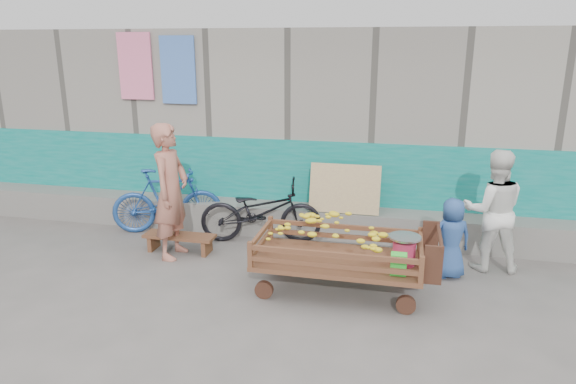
% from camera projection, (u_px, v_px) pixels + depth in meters
% --- Properties ---
extents(ground, '(80.00, 80.00, 0.00)m').
position_uv_depth(ground, '(290.00, 314.00, 5.48)').
color(ground, '#585551').
rests_on(ground, ground).
extents(building_wall, '(12.00, 3.50, 3.00)m').
position_uv_depth(building_wall, '(341.00, 123.00, 8.87)').
color(building_wall, gray).
rests_on(building_wall, ground).
extents(banana_cart, '(2.06, 0.94, 0.88)m').
position_uv_depth(banana_cart, '(335.00, 244.00, 5.81)').
color(banana_cart, brown).
rests_on(banana_cart, ground).
extents(bench, '(0.99, 0.30, 0.25)m').
position_uv_depth(bench, '(180.00, 239.00, 7.09)').
color(bench, brown).
rests_on(bench, ground).
extents(vendor_man, '(0.45, 0.67, 1.81)m').
position_uv_depth(vendor_man, '(171.00, 191.00, 6.76)').
color(vendor_man, '#B06A57').
rests_on(vendor_man, ground).
extents(woman, '(0.79, 0.63, 1.55)m').
position_uv_depth(woman, '(493.00, 211.00, 6.39)').
color(woman, white).
rests_on(woman, ground).
extents(child, '(0.57, 0.47, 1.01)m').
position_uv_depth(child, '(451.00, 238.00, 6.23)').
color(child, '#2B4E8F').
rests_on(child, ground).
extents(bicycle_dark, '(1.83, 0.93, 0.92)m').
position_uv_depth(bicycle_dark, '(261.00, 212.00, 7.37)').
color(bicycle_dark, black).
rests_on(bicycle_dark, ground).
extents(bicycle_blue, '(1.71, 1.00, 0.99)m').
position_uv_depth(bicycle_blue, '(167.00, 200.00, 7.77)').
color(bicycle_blue, '#234F9C').
rests_on(bicycle_blue, ground).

